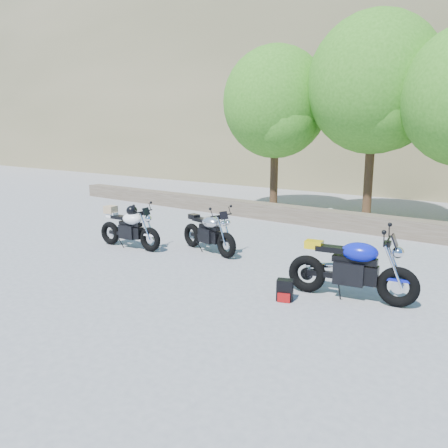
{
  "coord_description": "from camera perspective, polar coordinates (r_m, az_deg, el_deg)",
  "views": [
    {
      "loc": [
        5.97,
        -6.14,
        2.56
      ],
      "look_at": [
        0.2,
        1.0,
        0.75
      ],
      "focal_mm": 35.0,
      "sensor_mm": 36.0,
      "label": 1
    }
  ],
  "objects": [
    {
      "name": "backpack",
      "position": [
        7.13,
        7.95,
        -8.59
      ],
      "size": [
        0.31,
        0.29,
        0.35
      ],
      "rotation": [
        0.0,
        0.0,
        0.4
      ],
      "color": "black",
      "rests_on": "ground"
    },
    {
      "name": "stone_wall",
      "position": [
        13.29,
        11.61,
        0.92
      ],
      "size": [
        22.0,
        0.55,
        0.5
      ],
      "primitive_type": "cube",
      "color": "brown",
      "rests_on": "ground"
    },
    {
      "name": "ground",
      "position": [
        8.94,
        -5.05,
        -5.53
      ],
      "size": [
        90.0,
        90.0,
        0.0
      ],
      "primitive_type": "plane",
      "color": "gray",
      "rests_on": "ground"
    },
    {
      "name": "silver_bike",
      "position": [
        9.88,
        -2.0,
        -1.16
      ],
      "size": [
        1.85,
        0.64,
        0.93
      ],
      "rotation": [
        0.0,
        0.0,
        -0.2
      ],
      "color": "black",
      "rests_on": "ground"
    },
    {
      "name": "tree_decid_mid",
      "position": [
        14.66,
        19.33,
        16.35
      ],
      "size": [
        4.08,
        4.08,
        6.24
      ],
      "color": "#382314",
      "rests_on": "ground"
    },
    {
      "name": "tree_decid_left",
      "position": [
        15.73,
        6.96,
        15.0
      ],
      "size": [
        3.67,
        3.67,
        5.62
      ],
      "color": "#382314",
      "rests_on": "ground"
    },
    {
      "name": "white_bike",
      "position": [
        10.52,
        -12.32,
        -0.39
      ],
      "size": [
        1.85,
        0.59,
        1.03
      ],
      "rotation": [
        0.0,
        0.0,
        0.12
      ],
      "color": "black",
      "rests_on": "ground"
    },
    {
      "name": "blue_bike",
      "position": [
        7.3,
        16.37,
        -5.64
      ],
      "size": [
        2.07,
        0.71,
        1.04
      ],
      "rotation": [
        0.0,
        0.0,
        0.2
      ],
      "color": "black",
      "rests_on": "ground"
    }
  ]
}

